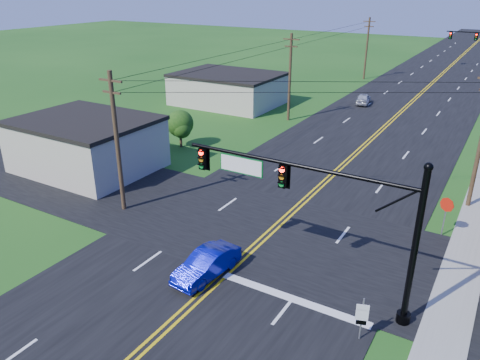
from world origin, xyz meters
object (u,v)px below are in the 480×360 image
Objects in this scene: signal_mast_main at (314,202)px; blue_car at (207,265)px; stop_sign at (446,209)px; route_sign at (362,316)px.

signal_mast_main is 6.53m from blue_car.
stop_sign is (4.62, 8.98, -3.00)m from signal_mast_main.
blue_car is at bearing -163.29° from signal_mast_main.
signal_mast_main is 5.48× the size of route_sign.
blue_car is 14.16m from stop_sign.
stop_sign is (1.46, 10.99, 0.55)m from route_sign.
stop_sign is at bearing 63.34° from route_sign.
blue_car is at bearing -108.50° from stop_sign.
signal_mast_main is at bearing 22.73° from blue_car.
route_sign is 11.10m from stop_sign.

